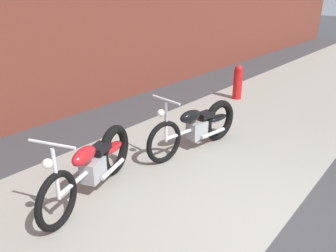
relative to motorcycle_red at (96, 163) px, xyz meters
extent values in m
plane|color=#38383A|center=(0.62, -2.23, -0.40)|extent=(80.00, 80.00, 0.00)
cube|color=gray|center=(0.62, -0.48, -0.40)|extent=(36.00, 3.50, 0.01)
torus|color=black|center=(-0.76, -0.26, -0.06)|extent=(0.67, 0.30, 0.68)
torus|color=black|center=(0.46, 0.16, -0.03)|extent=(0.73, 0.36, 0.73)
cylinder|color=silver|center=(-0.15, -0.05, -0.02)|extent=(1.19, 0.46, 0.06)
cube|color=#99999E|center=(-0.07, -0.02, -0.06)|extent=(0.37, 0.31, 0.28)
ellipsoid|color=red|center=(-0.22, -0.08, 0.22)|extent=(0.48, 0.32, 0.20)
ellipsoid|color=red|center=(0.42, 0.15, 0.03)|extent=(0.47, 0.31, 0.10)
cube|color=black|center=(0.12, 0.04, 0.16)|extent=(0.33, 0.28, 0.08)
cylinder|color=silver|center=(-0.73, -0.25, 0.25)|extent=(0.06, 0.06, 0.62)
cylinder|color=silver|center=(-0.73, -0.25, 0.61)|extent=(0.22, 0.56, 0.03)
sphere|color=white|center=(-0.82, -0.28, 0.43)|extent=(0.11, 0.11, 0.11)
cylinder|color=silver|center=(0.20, -0.09, -0.14)|extent=(0.54, 0.24, 0.06)
torus|color=black|center=(1.16, -0.18, -0.06)|extent=(0.68, 0.18, 0.68)
torus|color=black|center=(2.45, -0.38, -0.03)|extent=(0.74, 0.24, 0.73)
cylinder|color=silver|center=(1.81, -0.28, -0.02)|extent=(1.23, 0.24, 0.06)
cube|color=#99999E|center=(1.89, -0.29, -0.06)|extent=(0.35, 0.27, 0.28)
ellipsoid|color=black|center=(1.73, -0.27, 0.22)|extent=(0.46, 0.25, 0.20)
ellipsoid|color=black|center=(2.40, -0.37, 0.03)|extent=(0.46, 0.24, 0.10)
cube|color=black|center=(2.08, -0.32, 0.16)|extent=(0.31, 0.24, 0.08)
cylinder|color=silver|center=(1.20, -0.19, 0.25)|extent=(0.05, 0.05, 0.62)
cylinder|color=silver|center=(1.20, -0.19, 0.61)|extent=(0.12, 0.58, 0.03)
sphere|color=white|center=(1.10, -0.18, 0.43)|extent=(0.11, 0.11, 0.11)
cylinder|color=silver|center=(2.10, -0.48, -0.14)|extent=(0.55, 0.14, 0.06)
cylinder|color=red|center=(4.89, 0.57, -0.05)|extent=(0.22, 0.22, 0.70)
sphere|color=red|center=(4.89, 0.57, 0.34)|extent=(0.20, 0.20, 0.20)
camera|label=1|loc=(-2.37, -3.16, 2.07)|focal=35.53mm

